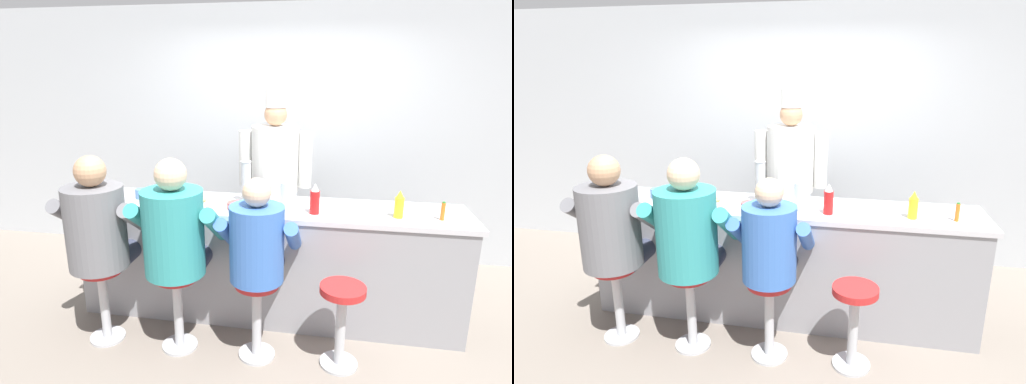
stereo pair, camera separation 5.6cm
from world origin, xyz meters
TOP-DOWN VIEW (x-y plane):
  - ground_plane at (0.00, 0.00)m, footprint 20.00×20.00m
  - wall_back at (0.00, 1.67)m, footprint 10.00×0.06m
  - diner_counter at (0.00, 0.31)m, footprint 3.16×0.62m
  - ketchup_bottle_red at (0.38, 0.18)m, footprint 0.07×0.07m
  - mustard_bottle_yellow at (1.00, 0.20)m, footprint 0.07×0.07m
  - hot_sauce_bottle_orange at (1.31, 0.20)m, footprint 0.03×0.03m
  - water_pitcher_clear at (0.16, 0.24)m, footprint 0.13×0.11m
  - breakfast_plate at (-0.57, 0.27)m, footprint 0.28×0.28m
  - cereal_bowl at (-0.24, 0.18)m, footprint 0.14×0.14m
  - coffee_mug_blue at (-1.11, 0.32)m, footprint 0.14×0.09m
  - coffee_mug_white at (-1.42, 0.10)m, footprint 0.13×0.09m
  - cup_stack_steel at (-0.19, 0.35)m, footprint 0.09×0.09m
  - diner_seated_grey at (-1.18, -0.26)m, footprint 0.66×0.65m
  - diner_seated_teal at (-0.58, -0.26)m, footprint 0.66×0.65m
  - diner_seated_blue at (0.01, -0.26)m, footprint 0.58×0.57m
  - empty_stool_round at (0.61, -0.30)m, footprint 0.32×0.32m
  - cook_in_whites_near at (-0.06, 1.17)m, footprint 0.73×0.47m

SIDE VIEW (x-z plane):
  - ground_plane at x=0.00m, z-range 0.00..0.00m
  - empty_stool_round at x=0.61m, z-range 0.11..0.73m
  - diner_counter at x=0.00m, z-range 0.00..0.97m
  - diner_seated_blue at x=0.01m, z-range 0.17..1.52m
  - diner_seated_grey at x=-1.18m, z-range 0.16..1.63m
  - diner_seated_teal at x=-0.58m, z-range 0.16..1.63m
  - breakfast_plate at x=-0.57m, z-range 0.96..1.01m
  - cereal_bowl at x=-0.24m, z-range 0.97..1.03m
  - coffee_mug_blue at x=-1.11m, z-range 0.97..1.05m
  - coffee_mug_white at x=-1.42m, z-range 0.97..1.06m
  - cook_in_whites_near at x=-0.06m, z-range 0.09..1.96m
  - hot_sauce_bottle_orange at x=1.31m, z-range 0.97..1.11m
  - mustard_bottle_yellow at x=1.00m, z-range 0.96..1.17m
  - ketchup_bottle_red at x=0.38m, z-range 0.96..1.20m
  - water_pitcher_clear at x=0.16m, z-range 0.97..1.19m
  - cup_stack_steel at x=-0.19m, z-range 0.97..1.33m
  - wall_back at x=0.00m, z-range 0.00..2.70m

